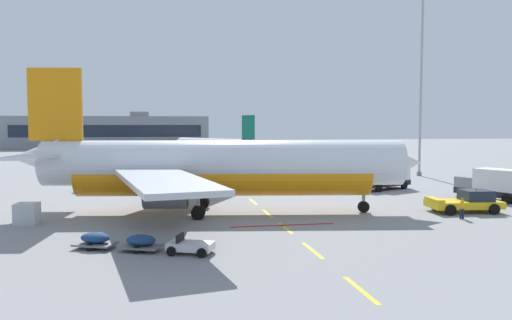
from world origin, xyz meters
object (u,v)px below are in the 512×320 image
object	(u,v)px
pushback_tug	(466,202)
apron_light_mast_far	(422,56)
catering_truck	(109,174)
airliner_foreground	(217,167)
ground_crew_worker	(462,207)
fuel_service_truck	(494,184)
baggage_train	(142,242)
ground_power_truck	(385,175)
airliner_far_center	(215,147)
uld_cargo_container	(27,214)

from	to	relation	value
pushback_tug	apron_light_mast_far	world-z (taller)	apron_light_mast_far
catering_truck	pushback_tug	bearing A→B (deg)	-35.60
airliner_foreground	ground_crew_worker	world-z (taller)	airliner_foreground
pushback_tug	airliner_foreground	bearing A→B (deg)	171.01
fuel_service_truck	baggage_train	xyz separation A→B (m)	(-33.82, -14.46, -1.12)
baggage_train	ground_crew_worker	size ratio (longest dim) A/B	4.99
ground_power_truck	airliner_far_center	bearing A→B (deg)	106.62
baggage_train	uld_cargo_container	size ratio (longest dim) A/B	4.84
fuel_service_truck	ground_power_truck	world-z (taller)	same
uld_cargo_container	apron_light_mast_far	world-z (taller)	apron_light_mast_far
airliner_far_center	baggage_train	size ratio (longest dim) A/B	2.94
baggage_train	apron_light_mast_far	size ratio (longest dim) A/B	0.29
airliner_far_center	catering_truck	world-z (taller)	airliner_far_center
ground_power_truck	uld_cargo_container	xyz separation A→B (m)	(-35.66, -14.44, -0.85)
baggage_train	apron_light_mast_far	xyz separation A→B (m)	(38.88, 38.56, 17.06)
pushback_tug	baggage_train	size ratio (longest dim) A/B	0.73
pushback_tug	uld_cargo_container	world-z (taller)	pushback_tug
pushback_tug	baggage_train	bearing A→B (deg)	-162.13
pushback_tug	uld_cargo_container	distance (m)	35.87
pushback_tug	catering_truck	size ratio (longest dim) A/B	0.87
fuel_service_truck	airliner_foreground	bearing A→B (deg)	-175.11
airliner_foreground	ground_power_truck	bearing A→B (deg)	30.64
pushback_tug	uld_cargo_container	xyz separation A→B (m)	(-35.85, 1.32, -0.10)
airliner_foreground	pushback_tug	world-z (taller)	airliner_foreground
apron_light_mast_far	uld_cargo_container	bearing A→B (deg)	-149.12
ground_crew_worker	apron_light_mast_far	size ratio (longest dim) A/B	0.06
pushback_tug	apron_light_mast_far	xyz separation A→B (m)	(11.84, 29.84, 16.68)
ground_power_truck	apron_light_mast_far	xyz separation A→B (m)	(12.03, 14.08, 15.94)
airliner_far_center	catering_truck	bearing A→B (deg)	-112.08
airliner_foreground	uld_cargo_container	size ratio (longest dim) A/B	19.84
airliner_far_center	apron_light_mast_far	bearing A→B (deg)	-52.68
airliner_far_center	baggage_train	distance (m)	74.60
catering_truck	fuel_service_truck	size ratio (longest dim) A/B	0.97
fuel_service_truck	ground_crew_worker	world-z (taller)	fuel_service_truck
catering_truck	apron_light_mast_far	xyz separation A→B (m)	(43.71, 7.01, 15.94)
ground_power_truck	ground_crew_worker	distance (m)	18.78
ground_crew_worker	airliner_foreground	bearing A→B (deg)	161.71
catering_truck	ground_crew_worker	xyz separation A→B (m)	(29.59, -25.72, -0.68)
ground_crew_worker	catering_truck	bearing A→B (deg)	139.01
airliner_far_center	ground_crew_worker	bearing A→B (deg)	-79.50
pushback_tug	ground_crew_worker	distance (m)	3.69
pushback_tug	ground_crew_worker	xyz separation A→B (m)	(-2.29, -2.89, 0.07)
ground_power_truck	fuel_service_truck	bearing A→B (deg)	-55.17
ground_crew_worker	airliner_far_center	bearing A→B (deg)	100.50
fuel_service_truck	uld_cargo_container	size ratio (longest dim) A/B	4.21
catering_truck	uld_cargo_container	size ratio (longest dim) A/B	4.09
airliner_foreground	ground_crew_worker	distance (m)	20.10
ground_power_truck	uld_cargo_container	world-z (taller)	ground_power_truck
uld_cargo_container	apron_light_mast_far	distance (m)	58.04
baggage_train	pushback_tug	bearing A→B (deg)	17.87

